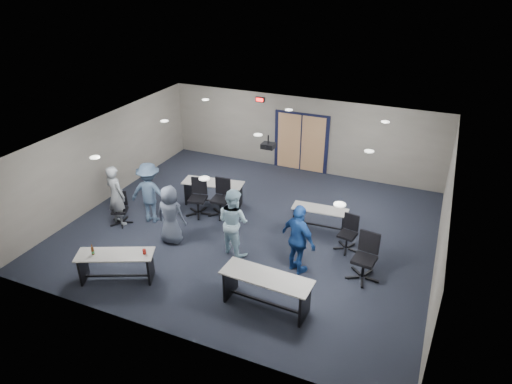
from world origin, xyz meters
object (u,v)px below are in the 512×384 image
at_px(table_front_left, 116,262).
at_px(person_plaid, 171,215).
at_px(person_gray, 116,195).
at_px(person_lightblue, 233,221).
at_px(person_back, 150,193).
at_px(chair_loose_right, 365,258).
at_px(chair_back_a, 197,198).
at_px(person_navy, 299,240).
at_px(table_back_left, 213,189).
at_px(chair_loose_left, 120,209).
at_px(table_back_right, 320,215).
at_px(table_front_right, 266,286).
at_px(chair_back_b, 220,198).
at_px(chair_back_d, 347,234).

height_order(table_front_left, person_plaid, person_plaid).
distance_m(person_gray, person_lightblue, 3.71).
bearing_deg(person_plaid, person_back, -36.16).
height_order(chair_loose_right, person_gray, person_gray).
relative_size(chair_back_a, person_navy, 0.62).
bearing_deg(person_plaid, table_back_left, -94.84).
distance_m(chair_back_a, chair_loose_left, 2.27).
relative_size(chair_loose_left, person_gray, 0.52).
bearing_deg(table_back_left, chair_loose_right, -29.83).
bearing_deg(table_back_right, table_front_right, -95.82).
bearing_deg(table_back_left, table_front_left, -103.59).
xyz_separation_m(person_plaid, person_navy, (3.57, 0.08, 0.08)).
distance_m(table_front_right, person_navy, 1.58).
bearing_deg(table_front_right, chair_back_a, 141.69).
distance_m(chair_loose_left, person_back, 1.00).
bearing_deg(person_gray, chair_back_b, -132.98).
bearing_deg(chair_back_a, table_front_left, -105.68).
distance_m(person_lightblue, person_back, 2.96).
bearing_deg(chair_back_b, chair_back_d, -8.91).
bearing_deg(chair_loose_right, person_back, -175.76).
relative_size(table_front_right, person_back, 1.12).
distance_m(table_back_right, chair_back_b, 2.98).
bearing_deg(person_gray, table_back_right, -144.77).
distance_m(chair_back_d, person_navy, 1.72).
bearing_deg(person_back, chair_loose_left, 24.13).
xyz_separation_m(chair_loose_right, person_back, (-6.28, 0.33, 0.32)).
height_order(table_back_right, person_plaid, person_plaid).
relative_size(table_back_right, chair_back_d, 1.63).
xyz_separation_m(chair_back_a, person_lightblue, (1.85, -1.34, 0.35)).
bearing_deg(table_back_left, person_lightblue, -59.91).
xyz_separation_m(chair_back_b, chair_back_d, (3.91, -0.32, -0.08)).
height_order(chair_back_b, person_gray, person_gray).
bearing_deg(table_front_right, chair_back_b, 133.63).
bearing_deg(chair_loose_right, chair_back_a, 174.65).
relative_size(table_front_right, chair_back_d, 2.10).
height_order(table_back_left, chair_loose_right, chair_loose_right).
xyz_separation_m(table_front_right, chair_back_d, (1.12, 2.92, -0.07)).
xyz_separation_m(chair_back_a, person_gray, (-1.86, -1.36, 0.35)).
relative_size(table_back_left, person_plaid, 1.18).
distance_m(chair_back_a, person_navy, 3.97).
bearing_deg(chair_loose_left, table_front_left, -78.55).
xyz_separation_m(person_gray, person_navy, (5.52, -0.13, 0.00)).
bearing_deg(table_back_left, chair_back_d, -19.95).
distance_m(chair_back_b, chair_loose_right, 4.77).
bearing_deg(person_plaid, table_back_right, -151.20).
relative_size(chair_loose_right, person_lightblue, 0.65).
bearing_deg(chair_loose_right, person_plaid, -168.23).
distance_m(chair_back_b, person_gray, 2.99).
xyz_separation_m(table_front_left, person_gray, (-1.65, 2.16, 0.40)).
distance_m(person_gray, person_plaid, 1.97).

